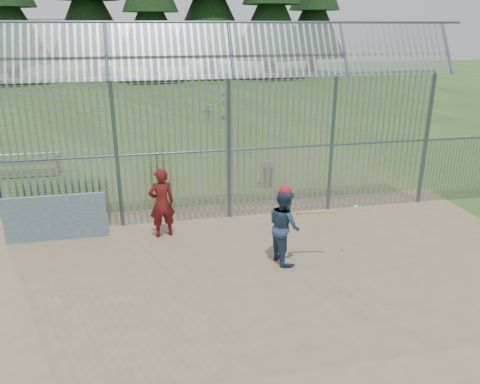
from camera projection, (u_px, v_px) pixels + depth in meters
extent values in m
plane|color=#2D511E|center=(258.00, 278.00, 10.27)|extent=(120.00, 120.00, 0.00)
cube|color=#756047|center=(264.00, 289.00, 9.81)|extent=(14.00, 10.00, 0.02)
cube|color=#38566B|center=(56.00, 218.00, 11.87)|extent=(2.50, 0.12, 1.20)
imported|color=navy|center=(284.00, 226.00, 10.70)|extent=(0.81, 0.96, 1.75)
imported|color=maroon|center=(162.00, 203.00, 11.98)|extent=(0.74, 0.56, 1.83)
imported|color=slate|center=(226.00, 104.00, 27.47)|extent=(1.00, 0.86, 1.74)
imported|color=slate|center=(208.00, 114.00, 26.70)|extent=(0.57, 0.52, 0.93)
sphere|color=#B41827|center=(285.00, 191.00, 10.41)|extent=(0.28, 0.28, 0.28)
cylinder|color=#AA7F4C|center=(316.00, 212.00, 10.57)|extent=(0.85, 0.18, 0.07)
sphere|color=#AA7F4C|center=(298.00, 213.00, 10.49)|extent=(0.09, 0.09, 0.09)
sphere|color=white|center=(356.00, 207.00, 10.56)|extent=(0.09, 0.09, 0.09)
cylinder|color=gray|center=(268.00, 176.00, 16.01)|extent=(0.52, 0.52, 0.70)
cylinder|color=#9EA0A5|center=(268.00, 166.00, 15.89)|extent=(0.56, 0.56, 0.05)
sphere|color=#9EA0A5|center=(268.00, 165.00, 15.87)|extent=(0.10, 0.10, 0.10)
cube|color=slate|center=(15.00, 173.00, 16.87)|extent=(3.00, 0.25, 0.05)
cube|color=gray|center=(17.00, 164.00, 17.11)|extent=(3.00, 0.25, 0.05)
cube|color=gray|center=(18.00, 155.00, 17.35)|extent=(3.00, 0.25, 0.05)
cube|color=slate|center=(57.00, 164.00, 17.41)|extent=(0.06, 0.90, 0.70)
cylinder|color=#47566B|center=(117.00, 156.00, 12.26)|extent=(0.10, 0.10, 4.00)
cylinder|color=#47566B|center=(229.00, 150.00, 12.83)|extent=(0.10, 0.10, 4.00)
cylinder|color=#47566B|center=(332.00, 145.00, 13.39)|extent=(0.10, 0.10, 4.00)
cylinder|color=#47566B|center=(426.00, 140.00, 13.96)|extent=(0.10, 0.10, 4.00)
cylinder|color=#47566B|center=(228.00, 75.00, 12.15)|extent=(12.00, 0.07, 0.07)
cylinder|color=#47566B|center=(229.00, 150.00, 12.83)|extent=(12.00, 0.06, 0.06)
cube|color=gray|center=(229.00, 150.00, 12.83)|extent=(12.00, 0.02, 4.00)
cube|color=gray|center=(231.00, 50.00, 11.59)|extent=(12.00, 0.77, 1.31)
cylinder|color=#47566B|center=(422.00, 172.00, 14.30)|extent=(0.08, 0.08, 2.00)
cylinder|color=#332319|center=(14.00, 67.00, 44.02)|extent=(1.19, 1.19, 3.06)
cylinder|color=#332319|center=(94.00, 62.00, 48.05)|extent=(1.33, 1.33, 3.42)
cylinder|color=#332319|center=(154.00, 67.00, 45.58)|extent=(1.12, 1.12, 2.88)
cylinder|color=#332319|center=(210.00, 60.00, 49.36)|extent=(1.40, 1.40, 3.60)
cylinder|color=#332319|center=(270.00, 62.00, 48.71)|extent=(1.26, 1.26, 3.24)
cylinder|color=#332319|center=(312.00, 60.00, 53.56)|extent=(1.19, 1.19, 3.06)
cube|color=#B2A58C|center=(63.00, 44.00, 60.51)|extent=(8.00, 7.00, 6.00)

